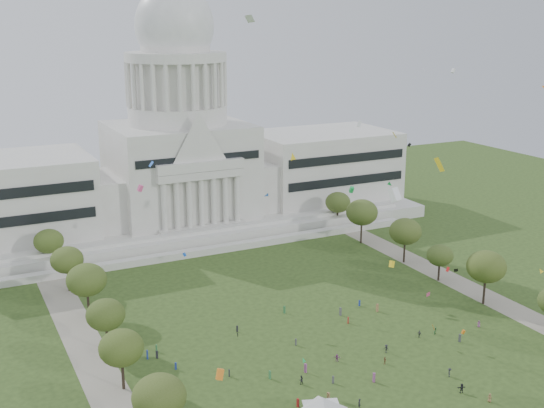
% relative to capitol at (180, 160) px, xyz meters
% --- Properties ---
extents(ground, '(400.00, 400.00, 0.00)m').
position_rel_capitol_xyz_m(ground, '(0.00, -113.59, -22.30)').
color(ground, '#2D441A').
rests_on(ground, ground).
extents(capitol, '(160.00, 64.50, 91.30)m').
position_rel_capitol_xyz_m(capitol, '(0.00, 0.00, 0.00)').
color(capitol, silver).
rests_on(capitol, ground).
extents(path_left, '(8.00, 160.00, 0.04)m').
position_rel_capitol_xyz_m(path_left, '(-48.00, -83.59, -22.28)').
color(path_left, gray).
rests_on(path_left, ground).
extents(path_right, '(8.00, 160.00, 0.04)m').
position_rel_capitol_xyz_m(path_right, '(48.00, -83.59, -22.28)').
color(path_right, gray).
rests_on(path_right, ground).
extents(row_tree_l_1, '(8.86, 8.86, 12.59)m').
position_rel_capitol_xyz_m(row_tree_l_1, '(-44.07, -116.55, -13.34)').
color(row_tree_l_1, black).
rests_on(row_tree_l_1, ground).
extents(row_tree_l_2, '(8.42, 8.42, 11.97)m').
position_rel_capitol_xyz_m(row_tree_l_2, '(-45.04, -96.29, -13.79)').
color(row_tree_l_2, black).
rests_on(row_tree_l_2, ground).
extents(row_tree_r_2, '(9.55, 9.55, 13.58)m').
position_rel_capitol_xyz_m(row_tree_r_2, '(44.17, -96.15, -12.64)').
color(row_tree_r_2, black).
rests_on(row_tree_r_2, ground).
extents(row_tree_l_3, '(8.12, 8.12, 11.55)m').
position_rel_capitol_xyz_m(row_tree_l_3, '(-44.09, -79.67, -14.09)').
color(row_tree_l_3, black).
rests_on(row_tree_l_3, ground).
extents(row_tree_r_3, '(7.01, 7.01, 9.98)m').
position_rel_capitol_xyz_m(row_tree_r_3, '(44.40, -79.10, -15.21)').
color(row_tree_r_3, black).
rests_on(row_tree_r_3, ground).
extents(row_tree_l_4, '(9.29, 9.29, 13.21)m').
position_rel_capitol_xyz_m(row_tree_l_4, '(-44.08, -61.17, -12.90)').
color(row_tree_l_4, black).
rests_on(row_tree_l_4, ground).
extents(row_tree_r_4, '(9.19, 9.19, 13.06)m').
position_rel_capitol_xyz_m(row_tree_r_4, '(44.76, -63.55, -13.01)').
color(row_tree_r_4, black).
rests_on(row_tree_r_4, ground).
extents(row_tree_l_5, '(8.33, 8.33, 11.85)m').
position_rel_capitol_xyz_m(row_tree_l_5, '(-45.22, -42.58, -13.88)').
color(row_tree_l_5, black).
rests_on(row_tree_l_5, ground).
extents(row_tree_r_5, '(9.82, 9.82, 13.96)m').
position_rel_capitol_xyz_m(row_tree_r_5, '(43.49, -43.40, -12.37)').
color(row_tree_r_5, black).
rests_on(row_tree_r_5, ground).
extents(row_tree_l_6, '(8.19, 8.19, 11.64)m').
position_rel_capitol_xyz_m(row_tree_l_6, '(-46.87, -24.45, -14.02)').
color(row_tree_l_6, black).
rests_on(row_tree_l_6, ground).
extents(row_tree_r_6, '(8.42, 8.42, 11.97)m').
position_rel_capitol_xyz_m(row_tree_r_6, '(45.96, -25.46, -13.79)').
color(row_tree_r_6, black).
rests_on(row_tree_r_6, ground).
extents(event_tent, '(11.26, 11.26, 4.92)m').
position_rel_capitol_xyz_m(event_tent, '(-17.20, -122.77, -18.48)').
color(event_tent, '#4C4C4C').
rests_on(event_tent, ground).
extents(person_0, '(0.84, 0.90, 1.55)m').
position_rel_capitol_xyz_m(person_0, '(33.90, -105.69, -21.52)').
color(person_0, '#994C8C').
rests_on(person_0, ground).
extents(person_2, '(0.92, 0.83, 1.61)m').
position_rel_capitol_xyz_m(person_2, '(22.79, -104.16, -21.49)').
color(person_2, '#33723F').
rests_on(person_2, ground).
extents(person_3, '(1.21, 1.33, 1.85)m').
position_rel_capitol_xyz_m(person_3, '(7.85, -106.48, -21.37)').
color(person_3, '#26262B').
rests_on(person_3, ground).
extents(person_4, '(0.59, 0.99, 1.61)m').
position_rel_capitol_xyz_m(person_4, '(4.73, -110.31, -21.49)').
color(person_4, olive).
rests_on(person_4, ground).
extents(person_5, '(1.46, 1.39, 1.56)m').
position_rel_capitol_xyz_m(person_5, '(-3.32, -105.04, -21.51)').
color(person_5, '#994C8C').
rests_on(person_5, ground).
extents(person_6, '(0.89, 0.97, 1.67)m').
position_rel_capitol_xyz_m(person_6, '(13.53, -130.50, -21.46)').
color(person_6, olive).
rests_on(person_6, ground).
extents(person_7, '(0.83, 0.76, 1.85)m').
position_rel_capitol_xyz_m(person_7, '(-8.87, -121.58, -21.37)').
color(person_7, '#26262B').
rests_on(person_7, ground).
extents(person_8, '(0.92, 0.61, 1.80)m').
position_rel_capitol_xyz_m(person_8, '(-14.22, -109.68, -21.40)').
color(person_8, '#26262B').
rests_on(person_8, ground).
extents(person_9, '(1.20, 1.29, 1.80)m').
position_rel_capitol_xyz_m(person_9, '(13.08, -120.10, -21.39)').
color(person_9, '#26262B').
rests_on(person_9, ground).
extents(person_10, '(0.86, 1.10, 1.65)m').
position_rel_capitol_xyz_m(person_10, '(18.55, -103.86, -21.47)').
color(person_10, '#4C4C51').
rests_on(person_10, ground).
extents(person_11, '(1.89, 1.17, 1.90)m').
position_rel_capitol_xyz_m(person_11, '(11.10, -125.77, -21.35)').
color(person_11, '#26262B').
rests_on(person_11, ground).
extents(distant_crowd, '(66.91, 38.66, 1.95)m').
position_rel_capitol_xyz_m(distant_crowd, '(-12.25, -99.37, -21.42)').
color(distant_crowd, '#994C8C').
rests_on(distant_crowd, ground).
extents(kite_swarm, '(84.78, 95.41, 65.27)m').
position_rel_capitol_xyz_m(kite_swarm, '(2.16, -108.27, 9.35)').
color(kite_swarm, black).
rests_on(kite_swarm, ground).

